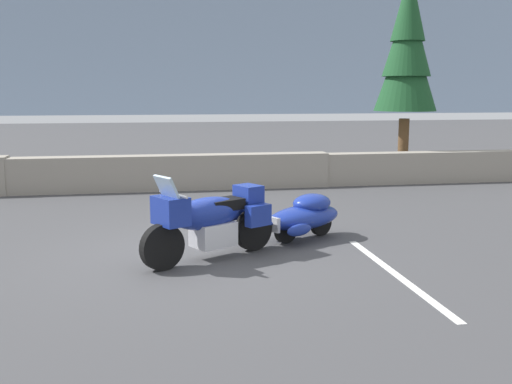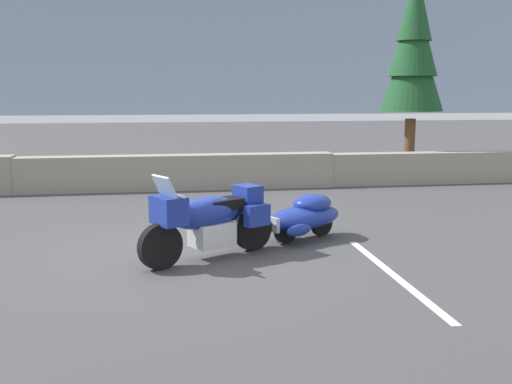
% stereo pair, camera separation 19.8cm
% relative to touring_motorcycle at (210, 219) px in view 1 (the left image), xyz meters
% --- Properties ---
extents(ground_plane, '(80.00, 80.00, 0.00)m').
position_rel_touring_motorcycle_xyz_m(ground_plane, '(-0.32, 0.34, -0.62)').
color(ground_plane, '#424244').
extents(stone_guard_wall, '(24.00, 0.59, 0.94)m').
position_rel_touring_motorcycle_xyz_m(stone_guard_wall, '(-0.88, 6.49, -0.17)').
color(stone_guard_wall, gray).
rests_on(stone_guard_wall, ground).
extents(distant_ridgeline, '(240.00, 80.00, 16.00)m').
position_rel_touring_motorcycle_xyz_m(distant_ridgeline, '(-0.32, 96.49, 7.38)').
color(distant_ridgeline, '#7F93AD').
rests_on(distant_ridgeline, ground).
extents(touring_motorcycle, '(2.08, 1.41, 1.33)m').
position_rel_touring_motorcycle_xyz_m(touring_motorcycle, '(0.00, 0.00, 0.00)').
color(touring_motorcycle, black).
rests_on(touring_motorcycle, ground).
extents(car_shaped_trailer, '(2.09, 1.41, 0.76)m').
position_rel_touring_motorcycle_xyz_m(car_shaped_trailer, '(1.69, 0.96, -0.21)').
color(car_shaped_trailer, black).
rests_on(car_shaped_trailer, ground).
extents(pine_tree_tall, '(1.78, 1.78, 5.91)m').
position_rel_touring_motorcycle_xyz_m(pine_tree_tall, '(6.38, 7.67, 3.08)').
color(pine_tree_tall, brown).
rests_on(pine_tree_tall, ground).
extents(parking_stripe_marker, '(0.12, 3.60, 0.01)m').
position_rel_touring_motorcycle_xyz_m(parking_stripe_marker, '(2.44, -1.16, -0.62)').
color(parking_stripe_marker, silver).
rests_on(parking_stripe_marker, ground).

